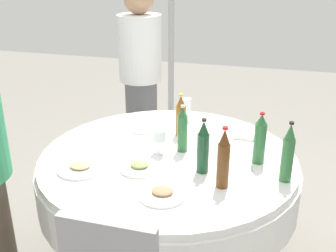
% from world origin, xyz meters
% --- Properties ---
extents(dining_table, '(1.46, 1.46, 0.74)m').
position_xyz_m(dining_table, '(0.00, 0.00, 0.59)').
color(dining_table, white).
rests_on(dining_table, ground_plane).
extents(bottle_brown_mid, '(0.06, 0.06, 0.31)m').
position_xyz_m(bottle_brown_mid, '(-0.34, 0.26, 0.89)').
color(bottle_brown_mid, '#593314').
rests_on(bottle_brown_mid, dining_table).
extents(bottle_green_inner, '(0.06, 0.06, 0.28)m').
position_xyz_m(bottle_green_inner, '(-0.06, -0.07, 0.87)').
color(bottle_green_inner, '#2D6B38').
rests_on(bottle_green_inner, dining_table).
extents(bottle_green_right, '(0.06, 0.06, 0.31)m').
position_xyz_m(bottle_green_right, '(-0.63, 0.12, 0.89)').
color(bottle_green_right, '#2D6B38').
rests_on(bottle_green_right, dining_table).
extents(bottle_dark_green_rear, '(0.06, 0.06, 0.29)m').
position_xyz_m(bottle_dark_green_rear, '(-0.22, 0.14, 0.88)').
color(bottle_dark_green_rear, '#194728').
rests_on(bottle_dark_green_rear, dining_table).
extents(bottle_amber_left, '(0.06, 0.06, 0.27)m').
position_xyz_m(bottle_amber_left, '(-0.00, -0.29, 0.86)').
color(bottle_amber_left, '#8C5619').
rests_on(bottle_amber_left, dining_table).
extents(bottle_green_west, '(0.06, 0.06, 0.29)m').
position_xyz_m(bottle_green_west, '(-0.49, -0.04, 0.87)').
color(bottle_green_west, '#2D6B38').
rests_on(bottle_green_west, dining_table).
extents(wine_glass_rear, '(0.07, 0.07, 0.15)m').
position_xyz_m(wine_glass_rear, '(0.03, -0.54, 0.85)').
color(wine_glass_rear, white).
rests_on(wine_glass_rear, dining_table).
extents(wine_glass_left, '(0.07, 0.07, 0.14)m').
position_xyz_m(wine_glass_left, '(0.05, -0.01, 0.85)').
color(wine_glass_left, white).
rests_on(wine_glass_left, dining_table).
extents(plate_outer, '(0.20, 0.20, 0.02)m').
position_xyz_m(plate_outer, '(0.23, -0.32, 0.75)').
color(plate_outer, white).
rests_on(plate_outer, dining_table).
extents(plate_south, '(0.22, 0.22, 0.04)m').
position_xyz_m(plate_south, '(-0.09, 0.41, 0.75)').
color(plate_south, white).
rests_on(plate_south, dining_table).
extents(plate_north, '(0.21, 0.21, 0.04)m').
position_xyz_m(plate_north, '(0.10, 0.20, 0.75)').
color(plate_north, white).
rests_on(plate_north, dining_table).
extents(plate_near, '(0.24, 0.24, 0.04)m').
position_xyz_m(plate_near, '(0.39, 0.29, 0.75)').
color(plate_near, white).
rests_on(plate_near, dining_table).
extents(knife_inner, '(0.03, 0.18, 0.00)m').
position_xyz_m(knife_inner, '(0.44, 0.01, 0.74)').
color(knife_inner, silver).
rests_on(knife_inner, dining_table).
extents(spoon_right, '(0.04, 0.18, 0.00)m').
position_xyz_m(spoon_right, '(-0.47, 0.11, 0.74)').
color(spoon_right, silver).
rests_on(spoon_right, dining_table).
extents(folded_napkin, '(0.19, 0.19, 0.02)m').
position_xyz_m(folded_napkin, '(-0.42, -0.39, 0.75)').
color(folded_napkin, white).
rests_on(folded_napkin, dining_table).
extents(person_right, '(0.34, 0.34, 1.59)m').
position_xyz_m(person_right, '(0.51, -1.03, 0.83)').
color(person_right, slate).
rests_on(person_right, ground_plane).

